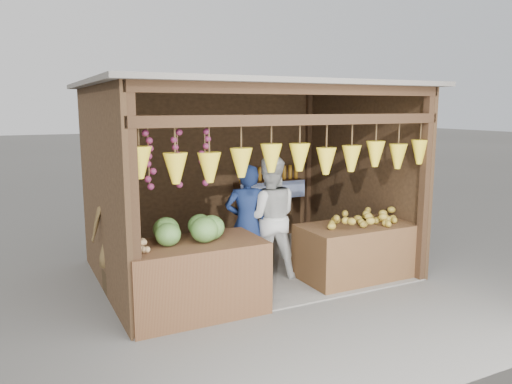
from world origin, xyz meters
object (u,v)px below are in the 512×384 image
counter_right (358,251)px  man_standing (247,223)px  counter_left (194,278)px  vendor_seated (115,225)px  woman_standing (269,217)px

counter_right → man_standing: 1.61m
counter_left → vendor_seated: 1.35m
woman_standing → vendor_seated: 2.05m
counter_left → vendor_seated: bearing=121.7°
woman_standing → counter_left: bearing=49.5°
counter_left → woman_standing: bearing=27.9°
man_standing → woman_standing: 0.35m
counter_left → counter_right: 2.45m
counter_right → man_standing: size_ratio=1.03×
counter_left → man_standing: bearing=35.1°
vendor_seated → counter_right: bearing=166.9°
man_standing → vendor_seated: size_ratio=1.39×
counter_left → counter_right: counter_left is taller
counter_right → counter_left: bearing=-176.7°
man_standing → vendor_seated: (-1.67, 0.37, 0.08)m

